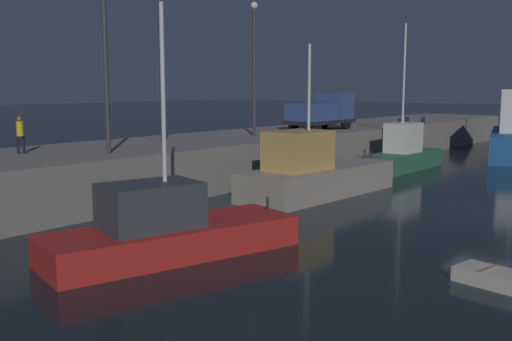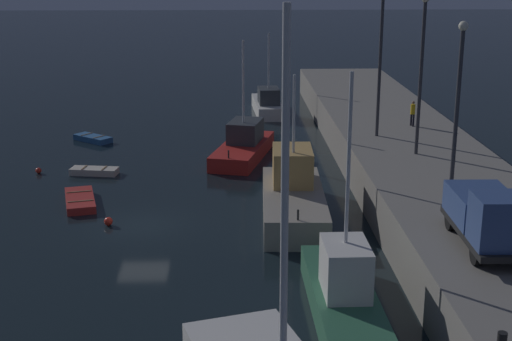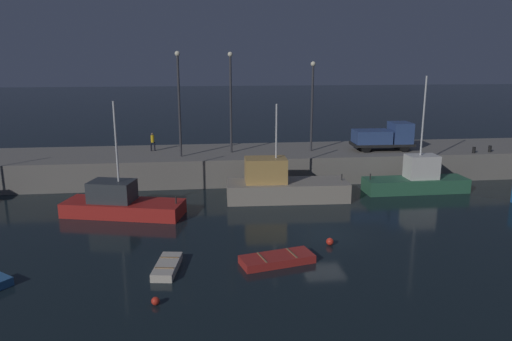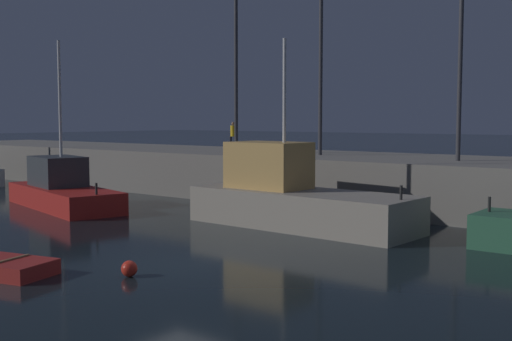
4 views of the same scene
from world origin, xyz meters
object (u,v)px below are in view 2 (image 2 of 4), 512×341
Objects in this scene: lamp_post_west at (380,53)px; dinghy_red_small at (94,171)px; lamp_post_central at (458,95)px; lamp_post_east at (421,64)px; dinghy_orange_near at (93,138)px; rowboat_white_mid at (80,200)px; mooring_buoy_mid at (39,171)px; mooring_buoy_near at (108,221)px; utility_truck at (491,217)px; fishing_boat_blue at (293,196)px; fishing_trawler_green at (343,292)px; fishing_trawler_red at (243,145)px; dockworker at (413,112)px; bollard_west at (502,341)px; fishing_boat_orange at (268,104)px.

dinghy_red_small is at bearing -90.56° from lamp_post_west.
dinghy_red_small is 0.34× the size of lamp_post_west.
lamp_post_east is at bearing 178.81° from lamp_post_central.
rowboat_white_mid reaches higher than dinghy_orange_near.
dinghy_orange_near is 8.57m from mooring_buoy_mid.
mooring_buoy_near is 0.06× the size of lamp_post_central.
lamp_post_central is 1.42× the size of utility_truck.
fishing_boat_blue is 1.01× the size of fishing_trawler_green.
fishing_boat_blue reaches higher than mooring_buoy_mid.
mooring_buoy_mid is (3.46, -12.95, -0.66)m from fishing_trawler_red.
mooring_buoy_near is 1.18× the size of mooring_buoy_mid.
dockworker reaches higher than dinghy_red_small.
dockworker reaches higher than bollard_west.
mooring_buoy_near is at bearing 31.25° from rowboat_white_mid.
rowboat_white_mid is 22.45m from utility_truck.
utility_truck is at bearing 49.25° from mooring_buoy_mid.
lamp_post_central is at bearing 140.46° from fishing_trawler_green.
fishing_trawler_red is 13.24m from rowboat_white_mid.
lamp_post_west is (-19.13, 4.91, 6.50)m from fishing_trawler_green.
utility_truck is (18.39, 0.70, -3.84)m from lamp_post_west.
bollard_west is (14.21, -2.72, -4.39)m from lamp_post_central.
fishing_boat_blue is 26.19m from fishing_boat_orange.
mooring_buoy_near is at bearing -59.40° from lamp_post_west.
dockworker is (-2.46, 20.50, 3.12)m from dinghy_red_small.
fishing_trawler_red is at bearing 66.13° from dinghy_orange_near.
fishing_trawler_red is 1.15× the size of fishing_boat_orange.
lamp_post_east is at bearing 156.84° from fishing_trawler_green.
dinghy_red_small is 8.15× the size of mooring_buoy_mid.
lamp_post_central is (11.69, 1.22, -0.44)m from lamp_post_west.
fishing_trawler_red is 1.08× the size of lamp_post_central.
fishing_boat_blue is 1.67× the size of utility_truck.
lamp_post_east is at bearing -11.84° from dockworker.
lamp_post_central reaches higher than mooring_buoy_near.
fishing_trawler_green is 17.15× the size of bollard_west.
lamp_post_west is (3.93, 8.24, 6.64)m from fishing_trawler_red.
fishing_trawler_green is 7.77m from bollard_west.
utility_truck is at bearing 21.83° from fishing_trawler_red.
lamp_post_central is at bearing 169.17° from bollard_west.
fishing_trawler_green is at bearing -39.54° from lamp_post_central.
lamp_post_east reaches higher than fishing_boat_orange.
fishing_trawler_green is 2.25× the size of rowboat_white_mid.
utility_truck is at bearing 10.16° from fishing_boat_orange.
bollard_west is (21.47, -2.87, -4.81)m from lamp_post_east.
fishing_boat_orange is 0.94× the size of lamp_post_central.
fishing_boat_blue reaches higher than mooring_buoy_near.
fishing_boat_blue is 18.64m from bollard_west.
fishing_boat_blue is at bearing 11.45° from fishing_trawler_red.
fishing_boat_orange reaches higher than mooring_buoy_near.
mooring_buoy_mid is 22.41m from lamp_post_west.
dinghy_orange_near is 18.31m from mooring_buoy_near.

